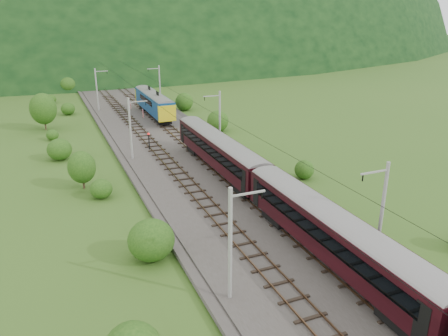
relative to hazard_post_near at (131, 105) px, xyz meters
name	(u,v)px	position (x,y,z in m)	size (l,w,h in m)	color
ground	(308,280)	(0.12, -63.10, -0.95)	(600.00, 600.00, 0.00)	#355B1C
railbed	(248,221)	(0.12, -53.10, -0.80)	(14.00, 220.00, 0.30)	#38332D
track_left	(224,223)	(-2.28, -53.10, -0.58)	(2.40, 220.00, 0.27)	brown
track_right	(271,214)	(2.52, -53.10, -0.58)	(2.40, 220.00, 0.27)	brown
catenary_left	(131,127)	(-6.00, -31.10, 3.54)	(2.54, 192.28, 8.00)	gray
catenary_right	(219,118)	(6.24, -31.10, 3.54)	(2.54, 192.28, 8.00)	gray
overhead_wires	(250,150)	(0.12, -53.10, 6.15)	(4.83, 198.00, 0.03)	black
mountain_main	(64,44)	(0.12, 196.90, -0.95)	(504.00, 360.00, 244.00)	black
hazard_post_near	(131,105)	(0.00, 0.00, 0.00)	(0.14, 0.14, 1.31)	red
hazard_post_far	(143,113)	(0.41, -9.10, 0.18)	(0.18, 0.18, 1.67)	red
signal	(149,140)	(-3.08, -28.03, 0.72)	(0.26, 0.26, 2.34)	black
vegetation_left	(111,240)	(-12.64, -55.50, 1.25)	(10.48, 143.68, 6.08)	#1C4512
vegetation_right	(272,149)	(11.12, -37.62, 0.46)	(7.73, 99.31, 3.13)	#1C4512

